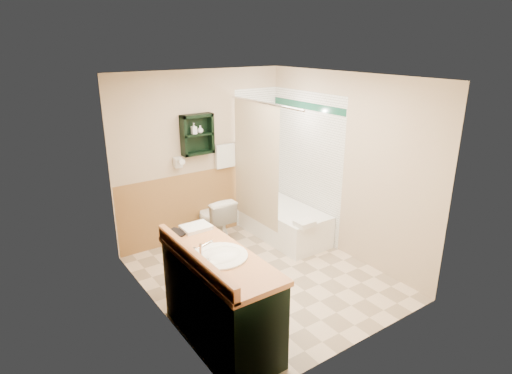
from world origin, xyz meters
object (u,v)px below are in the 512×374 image
object	(u,v)px
vanity_book	(173,227)
toilet	(214,220)
soap_bottle_a	(194,131)
wall_shelf	(197,134)
soap_bottle_b	(200,130)
bathtub	(282,221)
hair_dryer	(178,162)
vanity	(221,299)

from	to	relation	value
vanity_book	toilet	bearing A→B (deg)	17.43
toilet	soap_bottle_a	bearing A→B (deg)	-50.55
wall_shelf	soap_bottle_b	bearing A→B (deg)	-6.50
toilet	soap_bottle_a	size ratio (longest dim) A/B	4.72
bathtub	hair_dryer	bearing A→B (deg)	155.23
wall_shelf	soap_bottle_a	size ratio (longest dim) A/B	3.76
vanity	vanity_book	bearing A→B (deg)	104.46
bathtub	soap_bottle_b	world-z (taller)	soap_bottle_b
hair_dryer	soap_bottle_b	distance (m)	0.53
toilet	hair_dryer	bearing A→B (deg)	-28.37
vanity	bathtub	distance (m)	2.46
bathtub	vanity_book	xyz separation A→B (m)	(-2.08, -0.88, 0.77)
vanity_book	soap_bottle_a	bearing A→B (deg)	25.42
bathtub	toilet	xyz separation A→B (m)	(-0.92, 0.39, 0.11)
toilet	soap_bottle_b	bearing A→B (deg)	-71.47
wall_shelf	toilet	size ratio (longest dim) A/B	0.80
wall_shelf	soap_bottle_a	distance (m)	0.07
toilet	vanity_book	bearing A→B (deg)	47.77
soap_bottle_a	soap_bottle_b	bearing A→B (deg)	0.00
vanity	soap_bottle_b	size ratio (longest dim) A/B	13.67
toilet	soap_bottle_a	xyz separation A→B (m)	(-0.16, 0.19, 1.26)
toilet	vanity_book	size ratio (longest dim) A/B	3.39
soap_bottle_b	hair_dryer	bearing A→B (deg)	175.01
bathtub	soap_bottle_a	size ratio (longest dim) A/B	10.25
hair_dryer	bathtub	world-z (taller)	hair_dryer
wall_shelf	bathtub	xyz separation A→B (m)	(1.03, -0.59, -1.32)
wall_shelf	toilet	bearing A→B (deg)	-61.68
toilet	bathtub	bearing A→B (deg)	157.55
wall_shelf	hair_dryer	distance (m)	0.46
bathtub	vanity_book	bearing A→B (deg)	-157.14
wall_shelf	vanity_book	bearing A→B (deg)	-125.88
vanity	soap_bottle_a	distance (m)	2.54
bathtub	toilet	world-z (taller)	toilet
hair_dryer	soap_bottle_b	world-z (taller)	soap_bottle_b
hair_dryer	soap_bottle_a	bearing A→B (deg)	-6.84
soap_bottle_a	vanity_book	bearing A→B (deg)	-124.67
vanity	soap_bottle_a	bearing A→B (deg)	68.08
bathtub	soap_bottle_b	distance (m)	1.79
hair_dryer	bathtub	bearing A→B (deg)	-24.77
wall_shelf	hair_dryer	bearing A→B (deg)	175.24
hair_dryer	vanity_book	bearing A→B (deg)	-117.02
soap_bottle_a	soap_bottle_b	world-z (taller)	soap_bottle_b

